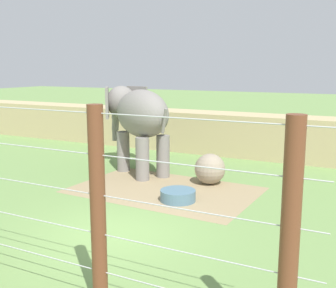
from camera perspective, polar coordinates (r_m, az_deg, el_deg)
The scene contains 7 objects.
ground_plane at distance 10.76m, azimuth -7.62°, elevation -12.10°, with size 120.00×120.00×0.00m, color #6B8E4C.
dirt_patch at distance 14.29m, azimuth -0.52°, elevation -6.25°, with size 6.07×3.98×0.01m, color #937F5B.
embankment_wall at distance 19.97m, azimuth 10.17°, elevation 1.25°, with size 36.00×1.80×1.94m, color tan.
elephant at distance 16.34m, azimuth -4.09°, elevation 3.74°, with size 4.06×3.24×3.33m.
enrichment_ball at distance 14.96m, azimuth 5.71°, elevation -3.38°, with size 1.09×1.09×1.09m, color gray.
cable_fence at distance 8.24m, azimuth -18.42°, elevation -6.65°, with size 10.55×0.27×3.52m.
water_tub at distance 13.12m, azimuth 1.36°, elevation -6.97°, with size 1.10×1.10×0.35m.
Camera 1 is at (5.75, -8.11, 4.11)m, focal length 44.92 mm.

